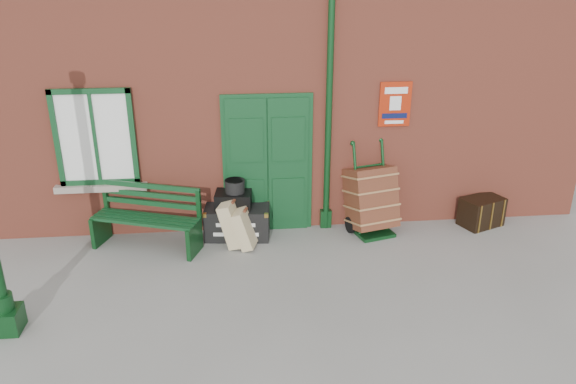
{
  "coord_description": "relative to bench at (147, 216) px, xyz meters",
  "views": [
    {
      "loc": [
        -0.82,
        -6.91,
        4.11
      ],
      "look_at": [
        -0.06,
        0.6,
        1.0
      ],
      "focal_mm": 35.0,
      "sensor_mm": 36.0,
      "label": 1
    }
  ],
  "objects": [
    {
      "name": "suitcase_back",
      "position": [
        1.3,
        -0.06,
        -0.15
      ],
      "size": [
        0.5,
        0.58,
        0.73
      ],
      "primitive_type": "cube",
      "rotation": [
        0.0,
        -0.26,
        -0.29
      ],
      "color": "tan",
      "rests_on": "ground"
    },
    {
      "name": "ground",
      "position": [
        2.18,
        -1.04,
        -0.51
      ],
      "size": [
        80.0,
        80.0,
        0.0
      ],
      "primitive_type": "plane",
      "color": "gray",
      "rests_on": "ground"
    },
    {
      "name": "bench",
      "position": [
        0.0,
        0.0,
        0.0
      ],
      "size": [
        1.71,
        1.03,
        1.01
      ],
      "rotation": [
        0.0,
        0.0,
        -0.34
      ],
      "color": "#113E1E",
      "rests_on": "ground"
    },
    {
      "name": "strongbox",
      "position": [
        1.32,
        0.21,
        0.13
      ],
      "size": [
        0.6,
        0.46,
        0.25
      ],
      "primitive_type": "cube",
      "rotation": [
        0.0,
        0.0,
        -0.11
      ],
      "color": "black",
      "rests_on": "houdini_trunk"
    },
    {
      "name": "suitcase_front",
      "position": [
        1.48,
        -0.16,
        -0.2
      ],
      "size": [
        0.47,
        0.53,
        0.63
      ],
      "primitive_type": "cube",
      "rotation": [
        0.0,
        -0.32,
        -0.29
      ],
      "color": "tan",
      "rests_on": "ground"
    },
    {
      "name": "houdini_trunk",
      "position": [
        1.37,
        0.21,
        -0.26
      ],
      "size": [
        1.07,
        0.67,
        0.51
      ],
      "primitive_type": "cube",
      "rotation": [
        0.0,
        0.0,
        -0.11
      ],
      "color": "black",
      "rests_on": "ground"
    },
    {
      "name": "porter_trolley",
      "position": [
        3.52,
        0.18,
        0.06
      ],
      "size": [
        0.88,
        0.93,
        1.47
      ],
      "rotation": [
        0.0,
        0.0,
        0.27
      ],
      "color": "#0D3716",
      "rests_on": "ground"
    },
    {
      "name": "hatbox",
      "position": [
        1.35,
        0.21,
        0.35
      ],
      "size": [
        0.34,
        0.34,
        0.2
      ],
      "primitive_type": "cylinder",
      "rotation": [
        0.0,
        0.0,
        -0.11
      ],
      "color": "black",
      "rests_on": "strongbox"
    },
    {
      "name": "dark_trunk",
      "position": [
        5.43,
        0.21,
        -0.27
      ],
      "size": [
        0.79,
        0.66,
        0.48
      ],
      "primitive_type": "cube",
      "rotation": [
        0.0,
        0.0,
        0.39
      ],
      "color": "black",
      "rests_on": "ground"
    },
    {
      "name": "station_building",
      "position": [
        2.17,
        2.45,
        1.65
      ],
      "size": [
        10.3,
        4.3,
        4.36
      ],
      "color": "#AC4D37",
      "rests_on": "ground"
    }
  ]
}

